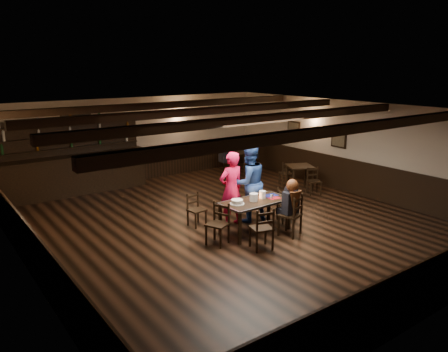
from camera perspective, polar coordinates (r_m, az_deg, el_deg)
ground at (r=10.55m, az=0.67°, el=-6.18°), size 10.00×10.00×0.00m
room_shell at (r=10.11m, az=0.61°, el=3.20°), size 9.02×10.02×2.71m
dining_table at (r=9.82m, az=4.13°, el=-3.64°), size 1.62×0.84×0.75m
chair_near_left at (r=8.95m, az=5.14°, el=-6.50°), size 0.51×0.50×0.90m
chair_near_right at (r=9.74m, az=9.08°, el=-4.70°), size 0.55×0.54×0.95m
chair_end_left at (r=9.26m, az=-0.62°, el=-5.77°), size 0.53×0.54×0.88m
chair_end_right at (r=10.60m, az=7.79°, el=-3.45°), size 0.48×0.49×0.83m
chair_far_pushed at (r=10.31m, az=-3.82°, el=-4.02°), size 0.40×0.39×0.78m
woman_pink at (r=10.18m, az=0.95°, el=-1.71°), size 0.65×0.43×1.77m
man_blue at (r=10.48m, az=3.23°, el=-0.89°), size 1.02×0.84×1.90m
seated_person at (r=9.67m, az=8.80°, el=-2.98°), size 0.35×0.53×0.86m
cake at (r=9.52m, az=1.73°, el=-3.42°), size 0.32×0.32×0.10m
plate_stack_a at (r=9.73m, az=3.92°, el=-2.78°), size 0.19×0.19×0.18m
plate_stack_b at (r=9.95m, az=5.04°, el=-2.41°), size 0.15×0.15×0.18m
tea_light at (r=9.86m, az=4.00°, el=-2.93°), size 0.06×0.06×0.06m
salt_shaker at (r=9.95m, az=6.19°, el=-2.69°), size 0.04×0.04×0.09m
pepper_shaker at (r=9.98m, az=6.37°, el=-2.63°), size 0.04×0.04×0.09m
drink_glass at (r=10.05m, az=5.10°, el=-2.44°), size 0.07×0.07×0.11m
menu_red at (r=10.01m, az=6.59°, el=-2.86°), size 0.29×0.22×0.00m
menu_blue at (r=10.20m, az=6.10°, el=-2.52°), size 0.34×0.24×0.00m
bar_counter at (r=13.52m, az=-18.94°, el=0.85°), size 4.35×0.70×2.20m
back_table_a at (r=13.35m, az=9.87°, el=0.90°), size 0.97×0.97×0.75m
back_table_b at (r=15.19m, az=2.00°, el=2.74°), size 0.93×0.93×0.75m
bg_patron_left at (r=14.83m, az=-0.07°, el=3.14°), size 0.23×0.35×0.70m
bg_patron_right at (r=15.54m, az=3.80°, el=3.80°), size 0.26×0.39×0.79m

